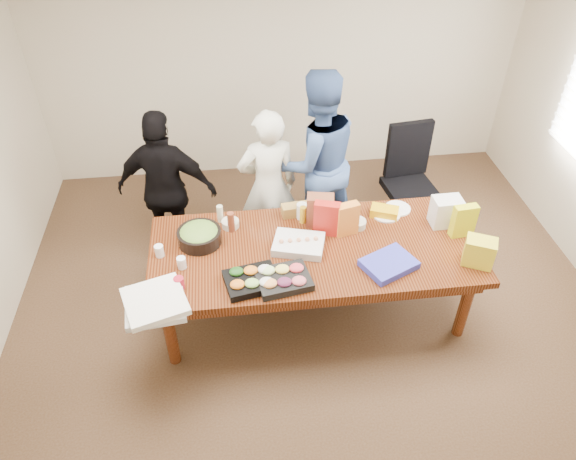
{
  "coord_description": "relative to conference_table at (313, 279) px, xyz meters",
  "views": [
    {
      "loc": [
        -0.65,
        -3.44,
        3.81
      ],
      "look_at": [
        -0.21,
        0.1,
        0.89
      ],
      "focal_mm": 33.94,
      "sensor_mm": 36.0,
      "label": 1
    }
  ],
  "objects": [
    {
      "name": "floor",
      "position": [
        0.0,
        0.0,
        -0.39
      ],
      "size": [
        5.5,
        5.0,
        0.02
      ],
      "primitive_type": "cube",
      "color": "#47301E",
      "rests_on": "ground"
    },
    {
      "name": "ceiling",
      "position": [
        0.0,
        0.0,
        2.33
      ],
      "size": [
        5.5,
        5.0,
        0.02
      ],
      "primitive_type": "cube",
      "color": "white",
      "rests_on": "wall_back"
    },
    {
      "name": "wall_back",
      "position": [
        0.0,
        2.5,
        0.98
      ],
      "size": [
        5.5,
        0.04,
        2.7
      ],
      "primitive_type": "cube",
      "color": "beige",
      "rests_on": "floor"
    },
    {
      "name": "conference_table",
      "position": [
        0.0,
        0.0,
        0.0
      ],
      "size": [
        2.8,
        1.2,
        0.75
      ],
      "primitive_type": "cube",
      "color": "#4C1C0F",
      "rests_on": "floor"
    },
    {
      "name": "office_chair",
      "position": [
        1.2,
        1.07,
        0.19
      ],
      "size": [
        0.64,
        0.64,
        1.13
      ],
      "primitive_type": "cube",
      "rotation": [
        0.0,
        0.0,
        0.12
      ],
      "color": "black",
      "rests_on": "floor"
    },
    {
      "name": "person_center",
      "position": [
        -0.31,
        0.89,
        0.43
      ],
      "size": [
        0.63,
        0.46,
        1.61
      ],
      "primitive_type": "imported",
      "rotation": [
        0.0,
        0.0,
        3.27
      ],
      "color": "beige",
      "rests_on": "floor"
    },
    {
      "name": "person_right",
      "position": [
        0.18,
        1.05,
        0.57
      ],
      "size": [
        1.06,
        0.91,
        1.89
      ],
      "primitive_type": "imported",
      "rotation": [
        0.0,
        0.0,
        3.38
      ],
      "color": "#3A568E",
      "rests_on": "floor"
    },
    {
      "name": "person_left",
      "position": [
        -1.28,
        0.94,
        0.44
      ],
      "size": [
        1.01,
        0.58,
        1.63
      ],
      "primitive_type": "imported",
      "rotation": [
        0.0,
        0.0,
        2.94
      ],
      "color": "black",
      "rests_on": "floor"
    },
    {
      "name": "veggie_tray",
      "position": [
        -0.56,
        -0.36,
        0.41
      ],
      "size": [
        0.47,
        0.4,
        0.06
      ],
      "primitive_type": "cube",
      "rotation": [
        0.0,
        0.0,
        0.2
      ],
      "color": "black",
      "rests_on": "conference_table"
    },
    {
      "name": "fruit_tray",
      "position": [
        -0.31,
        -0.38,
        0.41
      ],
      "size": [
        0.47,
        0.39,
        0.06
      ],
      "primitive_type": "cube",
      "rotation": [
        0.0,
        0.0,
        0.17
      ],
      "color": "black",
      "rests_on": "conference_table"
    },
    {
      "name": "sheet_cake",
      "position": [
        -0.13,
        0.02,
        0.41
      ],
      "size": [
        0.49,
        0.42,
        0.07
      ],
      "primitive_type": "cube",
      "rotation": [
        0.0,
        0.0,
        -0.28
      ],
      "color": "white",
      "rests_on": "conference_table"
    },
    {
      "name": "salad_bowl",
      "position": [
        -0.97,
        0.19,
        0.44
      ],
      "size": [
        0.47,
        0.47,
        0.12
      ],
      "primitive_type": "cylinder",
      "rotation": [
        0.0,
        0.0,
        -0.29
      ],
      "color": "black",
      "rests_on": "conference_table"
    },
    {
      "name": "chip_bag_blue",
      "position": [
        0.57,
        -0.31,
        0.41
      ],
      "size": [
        0.5,
        0.45,
        0.06
      ],
      "primitive_type": "cube",
      "rotation": [
        0.0,
        0.0,
        0.44
      ],
      "color": "#3035B2",
      "rests_on": "conference_table"
    },
    {
      "name": "chip_bag_red",
      "position": [
        0.13,
        0.19,
        0.53
      ],
      "size": [
        0.24,
        0.15,
        0.32
      ],
      "primitive_type": "cube",
      "rotation": [
        0.0,
        0.0,
        -0.31
      ],
      "color": "red",
      "rests_on": "conference_table"
    },
    {
      "name": "chip_bag_yellow",
      "position": [
        1.3,
        0.02,
        0.53
      ],
      "size": [
        0.21,
        0.1,
        0.31
      ],
      "primitive_type": "cube",
      "rotation": [
        0.0,
        0.0,
        0.09
      ],
      "color": "yellow",
      "rests_on": "conference_table"
    },
    {
      "name": "chip_bag_orange",
      "position": [
        0.31,
        0.16,
        0.53
      ],
      "size": [
        0.21,
        0.13,
        0.31
      ],
      "primitive_type": "cube",
      "rotation": [
        0.0,
        0.0,
        0.25
      ],
      "color": "orange",
      "rests_on": "conference_table"
    },
    {
      "name": "mayo_jar",
      "position": [
        -0.05,
        0.43,
        0.45
      ],
      "size": [
        0.1,
        0.1,
        0.15
      ],
      "primitive_type": "cylinder",
      "rotation": [
        0.0,
        0.0,
        0.04
      ],
      "color": "white",
      "rests_on": "conference_table"
    },
    {
      "name": "mustard_bottle",
      "position": [
        -0.05,
        0.36,
        0.46
      ],
      "size": [
        0.06,
        0.06,
        0.17
      ],
      "primitive_type": "cylinder",
      "rotation": [
        0.0,
        0.0,
        -0.12
      ],
      "color": "yellow",
      "rests_on": "conference_table"
    },
    {
      "name": "dressing_bottle",
      "position": [
        -0.69,
        0.32,
        0.47
      ],
      "size": [
        0.08,
        0.08,
        0.19
      ],
      "primitive_type": "cylinder",
      "rotation": [
        0.0,
        0.0,
        -0.3
      ],
      "color": "brown",
      "rests_on": "conference_table"
    },
    {
      "name": "ranch_bottle",
      "position": [
        -0.78,
        0.47,
        0.46
      ],
      "size": [
        0.07,
        0.07,
        0.17
      ],
      "primitive_type": "cylinder",
      "rotation": [
        0.0,
        0.0,
        -0.33
      ],
      "color": "beige",
      "rests_on": "conference_table"
    },
    {
      "name": "banana_bunch",
      "position": [
        0.71,
        0.37,
        0.42
      ],
      "size": [
        0.28,
        0.23,
        0.08
      ],
      "primitive_type": "cube",
      "rotation": [
        0.0,
        0.0,
        -0.39
      ],
      "color": "#D89E09",
      "rests_on": "conference_table"
    },
    {
      "name": "bread_loaf",
      "position": [
        -0.09,
        0.48,
        0.43
      ],
      "size": [
        0.27,
        0.14,
        0.11
      ],
      "primitive_type": "cube",
      "rotation": [
        0.0,
        0.0,
        0.09
      ],
      "color": "olive",
      "rests_on": "conference_table"
    },
    {
      "name": "kraft_bag",
      "position": [
        0.1,
        0.31,
        0.53
      ],
      "size": [
        0.26,
        0.18,
        0.31
      ],
      "primitive_type": "cube",
      "rotation": [
        0.0,
        0.0,
        -0.19
      ],
      "color": "brown",
      "rests_on": "conference_table"
    },
    {
      "name": "red_cup",
      "position": [
        -1.12,
        -0.35,
        0.43
      ],
      "size": [
        0.1,
        0.1,
        0.11
      ],
      "primitive_type": "cylinder",
      "rotation": [
        0.0,
        0.0,
        0.29
      ],
      "color": "#AA1628",
      "rests_on": "conference_table"
    },
    {
      "name": "clear_cup_a",
      "position": [
        -1.11,
        -0.11,
        0.43
      ],
      "size": [
        0.09,
        0.09,
        0.1
      ],
      "primitive_type": "cylinder",
      "rotation": [
        0.0,
        0.0,
        -0.21
      ],
      "color": "white",
      "rests_on": "conference_table"
    },
    {
      "name": "clear_cup_b",
      "position": [
        -1.3,
        0.06,
        0.43
      ],
      "size": [
        0.09,
        0.09,
        0.1
      ],
      "primitive_type": "cylinder",
      "rotation": [
        0.0,
        0.0,
        0.29
      ],
      "color": "white",
      "rests_on": "conference_table"
    },
    {
      "name": "pizza_box_lower",
      "position": [
        -1.3,
        -0.52,
        0.4
      ],
      "size": [
        0.48,
        0.48,
        0.05
      ],
      "primitive_type": "cube",
      "rotation": [
        0.0,
        0.0,
        0.11
      ],
      "color": "silver",
      "rests_on": "conference_table"
    },
    {
      "name": "pizza_box_upper",
      "position": [
        -1.29,
        -0.54,
        0.45
      ],
      "size": [
        0.55,
        0.55,
        0.05
      ],
      "primitive_type": "cube",
      "rotation": [
        0.0,
        0.0,
        0.31
      ],
      "color": "white",
      "rests_on": "pizza_box_lower"
    },
    {
      "name": "plate_a",
      "position": [
        0.73,
        0.38,
        0.38
      ],
      "size": [
        0.29,
        0.29,
        0.02
      ],
      "primitive_type": "cylinder",
      "rotation": [
        0.0,
        0.0,
        0.09
      ],
      "color": "white",
      "rests_on": "conference_table"
    },
    {
      "name": "plate_b",
      "position": [
        0.86,
        0.45,
        0.38
      ],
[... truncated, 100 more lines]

